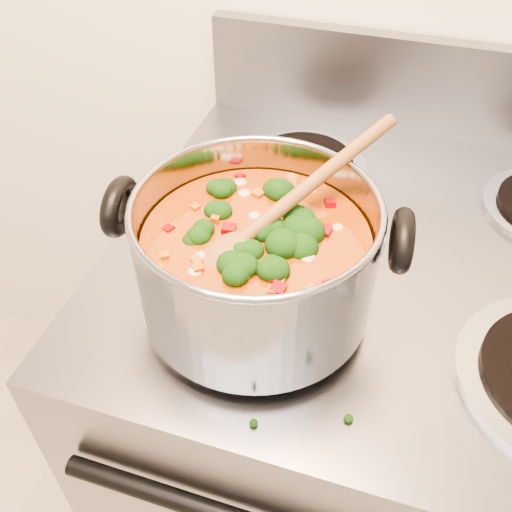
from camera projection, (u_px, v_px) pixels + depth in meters
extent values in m
cube|color=gray|center=(364.00, 431.00, 1.08)|extent=(0.78, 0.68, 0.92)
cube|color=gray|center=(442.00, 90.00, 0.93)|extent=(0.78, 0.03, 0.16)
cylinder|color=#A5A5AD|center=(241.00, 302.00, 0.69)|extent=(0.24, 0.24, 0.01)
cylinder|color=black|center=(241.00, 298.00, 0.69)|extent=(0.19, 0.19, 0.01)
cylinder|color=#A5A5AD|center=(304.00, 165.00, 0.91)|extent=(0.20, 0.20, 0.01)
cylinder|color=black|center=(304.00, 160.00, 0.90)|extent=(0.15, 0.15, 0.01)
cylinder|color=gray|center=(256.00, 257.00, 0.63)|extent=(0.26, 0.26, 0.14)
torus|color=gray|center=(256.00, 206.00, 0.58)|extent=(0.27, 0.27, 0.01)
cylinder|color=#9B480E|center=(256.00, 270.00, 0.64)|extent=(0.25, 0.25, 0.10)
torus|color=black|center=(120.00, 206.00, 0.61)|extent=(0.03, 0.08, 0.08)
torus|color=black|center=(402.00, 240.00, 0.57)|extent=(0.03, 0.08, 0.08)
ellipsoid|color=black|center=(262.00, 178.00, 0.68)|extent=(0.04, 0.04, 0.03)
ellipsoid|color=black|center=(303.00, 242.00, 0.60)|extent=(0.04, 0.04, 0.03)
ellipsoid|color=black|center=(252.00, 195.00, 0.66)|extent=(0.04, 0.04, 0.03)
ellipsoid|color=black|center=(260.00, 179.00, 0.68)|extent=(0.04, 0.04, 0.03)
ellipsoid|color=black|center=(299.00, 279.00, 0.56)|extent=(0.04, 0.04, 0.03)
ellipsoid|color=black|center=(278.00, 257.00, 0.58)|extent=(0.04, 0.04, 0.03)
ellipsoid|color=black|center=(331.00, 245.00, 0.60)|extent=(0.04, 0.04, 0.03)
ellipsoid|color=black|center=(156.00, 249.00, 0.59)|extent=(0.04, 0.04, 0.03)
ellipsoid|color=black|center=(265.00, 273.00, 0.57)|extent=(0.04, 0.04, 0.03)
ellipsoid|color=black|center=(176.00, 274.00, 0.56)|extent=(0.04, 0.04, 0.03)
ellipsoid|color=black|center=(299.00, 208.00, 0.64)|extent=(0.04, 0.04, 0.03)
ellipsoid|color=#900705|center=(197.00, 188.00, 0.67)|extent=(0.01, 0.01, 0.01)
ellipsoid|color=#900705|center=(180.00, 256.00, 0.58)|extent=(0.01, 0.01, 0.01)
ellipsoid|color=#900705|center=(351.00, 239.00, 0.60)|extent=(0.01, 0.01, 0.01)
ellipsoid|color=#900705|center=(335.00, 239.00, 0.60)|extent=(0.01, 0.01, 0.01)
ellipsoid|color=#900705|center=(352.00, 233.00, 0.61)|extent=(0.01, 0.01, 0.01)
ellipsoid|color=#900705|center=(304.00, 290.00, 0.55)|extent=(0.01, 0.01, 0.01)
ellipsoid|color=#900705|center=(264.00, 186.00, 0.67)|extent=(0.01, 0.01, 0.01)
ellipsoid|color=#900705|center=(281.00, 223.00, 0.62)|extent=(0.01, 0.01, 0.01)
ellipsoid|color=#900705|center=(318.00, 206.00, 0.64)|extent=(0.01, 0.01, 0.01)
ellipsoid|color=#900705|center=(301.00, 301.00, 0.54)|extent=(0.01, 0.01, 0.01)
ellipsoid|color=#900705|center=(315.00, 224.00, 0.62)|extent=(0.01, 0.01, 0.01)
ellipsoid|color=#900705|center=(301.00, 268.00, 0.57)|extent=(0.01, 0.01, 0.01)
ellipsoid|color=#C5510A|center=(321.00, 234.00, 0.61)|extent=(0.01, 0.01, 0.01)
ellipsoid|color=#C5510A|center=(258.00, 260.00, 0.58)|extent=(0.01, 0.01, 0.01)
ellipsoid|color=#C5510A|center=(338.00, 237.00, 0.61)|extent=(0.01, 0.01, 0.01)
ellipsoid|color=#C5510A|center=(192.00, 250.00, 0.59)|extent=(0.01, 0.01, 0.01)
ellipsoid|color=#C5510A|center=(207.00, 268.00, 0.57)|extent=(0.01, 0.01, 0.01)
ellipsoid|color=#C5510A|center=(278.00, 181.00, 0.68)|extent=(0.01, 0.01, 0.01)
ellipsoid|color=#C5510A|center=(248.00, 265.00, 0.57)|extent=(0.01, 0.01, 0.01)
ellipsoid|color=#C5510A|center=(207.00, 212.00, 0.64)|extent=(0.01, 0.01, 0.01)
ellipsoid|color=#C5510A|center=(318.00, 269.00, 0.57)|extent=(0.01, 0.01, 0.01)
ellipsoid|color=#C5510A|center=(243.00, 180.00, 0.68)|extent=(0.01, 0.01, 0.01)
ellipsoid|color=tan|center=(260.00, 182.00, 0.68)|extent=(0.02, 0.02, 0.01)
ellipsoid|color=tan|center=(216.00, 236.00, 0.61)|extent=(0.02, 0.02, 0.01)
ellipsoid|color=tan|center=(226.00, 241.00, 0.60)|extent=(0.02, 0.02, 0.01)
ellipsoid|color=tan|center=(187.00, 204.00, 0.65)|extent=(0.02, 0.02, 0.01)
ellipsoid|color=tan|center=(268.00, 216.00, 0.63)|extent=(0.02, 0.02, 0.01)
ellipsoid|color=tan|center=(317.00, 203.00, 0.65)|extent=(0.02, 0.02, 0.01)
ellipsoid|color=tan|center=(299.00, 289.00, 0.55)|extent=(0.02, 0.02, 0.01)
ellipsoid|color=tan|center=(210.00, 188.00, 0.67)|extent=(0.02, 0.02, 0.01)
ellipsoid|color=brown|center=(222.00, 255.00, 0.59)|extent=(0.08, 0.09, 0.04)
cylinder|color=brown|center=(311.00, 184.00, 0.62)|extent=(0.15, 0.22, 0.08)
ellipsoid|color=black|center=(298.00, 207.00, 0.83)|extent=(0.01, 0.01, 0.01)
ellipsoid|color=black|center=(219.00, 426.00, 0.57)|extent=(0.01, 0.01, 0.01)
ellipsoid|color=black|center=(130.00, 236.00, 0.78)|extent=(0.01, 0.01, 0.01)
ellipsoid|color=black|center=(213.00, 223.00, 0.80)|extent=(0.01, 0.01, 0.01)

